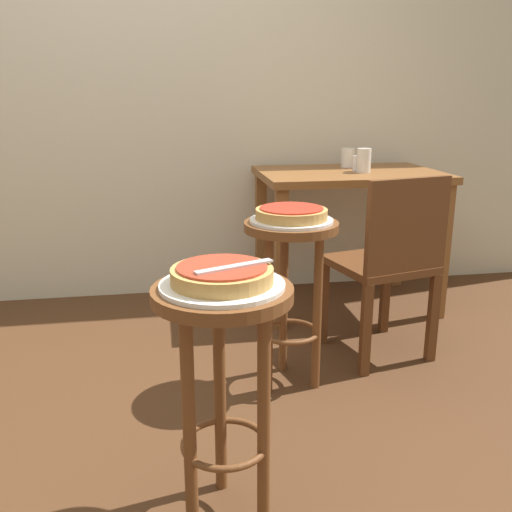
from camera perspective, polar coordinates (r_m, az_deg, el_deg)
name	(u,v)px	position (r m, az deg, el deg)	size (l,w,h in m)	color
ground_plane	(152,444)	(2.11, -10.45, -18.17)	(6.00, 6.00, 0.00)	#4C2D19
back_wall	(140,34)	(3.42, -11.65, 21.09)	(6.00, 0.10, 3.00)	beige
stool_foreground	(223,352)	(1.54, -3.31, -9.69)	(0.37, 0.37, 0.70)	brown
serving_plate_foreground	(222,285)	(1.47, -3.43, -2.94)	(0.33, 0.33, 0.01)	white
pizza_foreground	(222,275)	(1.46, -3.45, -1.89)	(0.27, 0.27, 0.05)	tan
stool_middle	(291,267)	(2.27, 3.50, -1.13)	(0.37, 0.37, 0.70)	brown
serving_plate_middle	(291,220)	(2.22, 3.59, 3.60)	(0.33, 0.33, 0.01)	silver
pizza_middle	(291,213)	(2.21, 3.60, 4.32)	(0.28, 0.28, 0.05)	tan
dining_table	(348,195)	(3.19, 9.29, 6.12)	(0.98, 0.67, 0.77)	brown
cup_near_edge	(364,160)	(3.12, 10.82, 9.45)	(0.08, 0.08, 0.13)	silver
cup_far_edge	(348,158)	(3.34, 9.26, 9.76)	(0.08, 0.08, 0.11)	silver
condiment_shaker	(356,163)	(3.16, 10.08, 9.17)	(0.04, 0.04, 0.08)	white
wooden_chair	(388,261)	(2.58, 13.21, -0.46)	(0.48, 0.48, 0.85)	#5B3319
pizza_server_knife	(234,266)	(1.43, -2.19, -1.06)	(0.22, 0.02, 0.01)	silver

